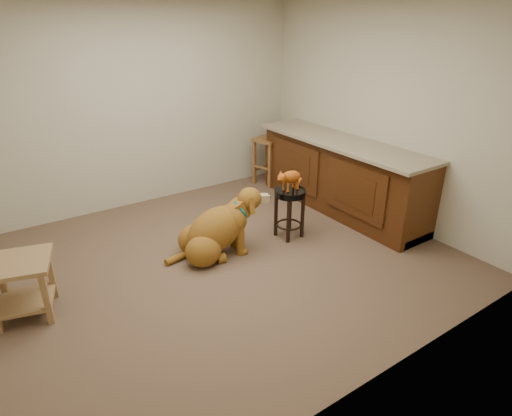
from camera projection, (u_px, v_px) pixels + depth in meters
floor at (224, 260)px, 4.52m from camera, size 4.50×4.00×0.01m
room_shell at (218, 99)px, 3.83m from camera, size 4.54×4.04×2.62m
cabinet_run at (340, 177)px, 5.56m from camera, size 0.70×2.56×0.94m
padded_stool at (290, 204)px, 4.85m from camera, size 0.35×0.35×0.58m
wood_stool at (268, 160)px, 6.48m from camera, size 0.46×0.46×0.70m
side_table at (21, 280)px, 3.56m from camera, size 0.62×0.62×0.52m
golden_retriever at (216, 231)px, 4.50m from camera, size 1.18×0.64×0.76m
tabby_kitten at (290, 178)px, 4.72m from camera, size 0.43×0.18×0.27m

